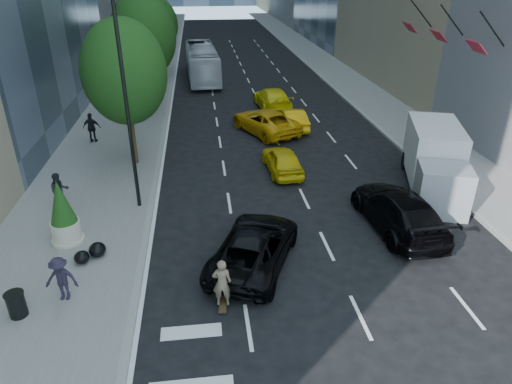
{
  "coord_description": "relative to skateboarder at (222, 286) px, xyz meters",
  "views": [
    {
      "loc": [
        -3.55,
        -14.38,
        9.8
      ],
      "look_at": [
        -1.54,
        1.79,
        1.6
      ],
      "focal_mm": 32.0,
      "sensor_mm": 36.0,
      "label": 1
    }
  ],
  "objects": [
    {
      "name": "tree_mid",
      "position": [
        -4.0,
        22.0,
        4.49
      ],
      "size": [
        4.5,
        4.5,
        7.99
      ],
      "color": "#332713",
      "rests_on": "sidewalk_left"
    },
    {
      "name": "sidewalk_left",
      "position": [
        -5.8,
        33.0,
        -0.76
      ],
      "size": [
        6.0,
        120.0,
        0.15
      ],
      "primitive_type": "cube",
      "color": "slate",
      "rests_on": "ground"
    },
    {
      "name": "taxi_c",
      "position": [
        3.7,
        16.4,
        -0.08
      ],
      "size": [
        4.45,
        5.93,
        1.5
      ],
      "primitive_type": "imported",
      "rotation": [
        0.0,
        0.0,
        3.56
      ],
      "color": "#D2960B",
      "rests_on": "ground"
    },
    {
      "name": "sidewalk_right",
      "position": [
        13.2,
        33.0,
        -0.76
      ],
      "size": [
        4.0,
        120.0,
        0.15
      ],
      "primitive_type": "cube",
      "color": "slate",
      "rests_on": "ground"
    },
    {
      "name": "taxi_a",
      "position": [
        3.7,
        10.15,
        -0.17
      ],
      "size": [
        1.84,
        3.99,
        1.33
      ],
      "primitive_type": "imported",
      "rotation": [
        0.0,
        0.0,
        3.21
      ],
      "color": "gold",
      "rests_on": "ground"
    },
    {
      "name": "facade_flags",
      "position": [
        13.84,
        13.0,
        5.35
      ],
      "size": [
        1.85,
        13.3,
        2.05
      ],
      "color": "black",
      "rests_on": "ground"
    },
    {
      "name": "ground",
      "position": [
        3.2,
        3.0,
        -0.83
      ],
      "size": [
        160.0,
        160.0,
        0.0
      ],
      "primitive_type": "plane",
      "color": "black",
      "rests_on": "ground"
    },
    {
      "name": "box_truck",
      "position": [
        10.48,
        7.27,
        0.67
      ],
      "size": [
        3.97,
        6.54,
        2.95
      ],
      "rotation": [
        0.0,
        0.0,
        -0.31
      ],
      "color": "silver",
      "rests_on": "ground"
    },
    {
      "name": "taxi_d",
      "position": [
        5.0,
        21.7,
        -0.06
      ],
      "size": [
        2.53,
        5.42,
        1.53
      ],
      "primitive_type": "imported",
      "rotation": [
        0.0,
        0.0,
        3.22
      ],
      "color": "yellow",
      "rests_on": "ground"
    },
    {
      "name": "lamp_far",
      "position": [
        -3.12,
        25.0,
        4.98
      ],
      "size": [
        2.13,
        0.22,
        10.0
      ],
      "color": "black",
      "rests_on": "sidewalk_left"
    },
    {
      "name": "tree_near",
      "position": [
        -4.0,
        12.0,
        4.14
      ],
      "size": [
        4.2,
        4.2,
        7.46
      ],
      "color": "#332713",
      "rests_on": "sidewalk_left"
    },
    {
      "name": "black_sedan_mercedes",
      "position": [
        7.4,
        4.0,
        -0.02
      ],
      "size": [
        2.66,
        5.74,
        1.62
      ],
      "primitive_type": "imported",
      "rotation": [
        0.0,
        0.0,
        3.21
      ],
      "color": "black",
      "rests_on": "ground"
    },
    {
      "name": "tree_far",
      "position": [
        -4.0,
        35.0,
        3.79
      ],
      "size": [
        3.9,
        3.9,
        6.92
      ],
      "color": "#332713",
      "rests_on": "sidewalk_left"
    },
    {
      "name": "planter_shrub",
      "position": [
        -5.73,
        4.37,
        0.55
      ],
      "size": [
        1.08,
        1.08,
        2.59
      ],
      "color": "beige",
      "rests_on": "sidewalk_left"
    },
    {
      "name": "traffic_signal",
      "position": [
        -3.2,
        43.0,
        3.4
      ],
      "size": [
        2.48,
        0.53,
        5.2
      ],
      "color": "black",
      "rests_on": "sidewalk_left"
    },
    {
      "name": "trash_can",
      "position": [
        -6.22,
        0.21,
        -0.28
      ],
      "size": [
        0.53,
        0.53,
        0.8
      ],
      "primitive_type": "cylinder",
      "color": "black",
      "rests_on": "sidewalk_left"
    },
    {
      "name": "skateboarder",
      "position": [
        0.0,
        0.0,
        0.0
      ],
      "size": [
        0.64,
        0.46,
        1.66
      ],
      "primitive_type": "imported",
      "rotation": [
        0.0,
        0.0,
        3.04
      ],
      "color": "brown",
      "rests_on": "ground"
    },
    {
      "name": "pedestrian_a",
      "position": [
        -6.63,
        7.21,
        0.14
      ],
      "size": [
        0.99,
        0.91,
        1.64
      ],
      "primitive_type": "imported",
      "rotation": [
        0.0,
        0.0,
        0.47
      ],
      "color": "black",
      "rests_on": "sidewalk_left"
    },
    {
      "name": "taxi_b",
      "position": [
        5.56,
        17.0,
        -0.18
      ],
      "size": [
        1.61,
        4.03,
        1.3
      ],
      "primitive_type": "imported",
      "rotation": [
        0.0,
        0.0,
        3.2
      ],
      "color": "#EAA40C",
      "rests_on": "ground"
    },
    {
      "name": "garbage_bags",
      "position": [
        -4.6,
        3.04,
        -0.43
      ],
      "size": [
        1.06,
        1.02,
        0.52
      ],
      "color": "black",
      "rests_on": "sidewalk_left"
    },
    {
      "name": "pedestrian_b",
      "position": [
        -6.86,
        15.58,
        0.21
      ],
      "size": [
        1.09,
        0.55,
        1.78
      ],
      "primitive_type": "imported",
      "rotation": [
        0.0,
        0.0,
        3.03
      ],
      "color": "black",
      "rests_on": "sidewalk_left"
    },
    {
      "name": "city_bus",
      "position": [
        0.0,
        32.15,
        0.71
      ],
      "size": [
        3.08,
        11.16,
        3.08
      ],
      "primitive_type": "imported",
      "rotation": [
        0.0,
        0.0,
        0.05
      ],
      "color": "silver",
      "rests_on": "ground"
    },
    {
      "name": "lamp_near",
      "position": [
        -3.12,
        7.0,
        4.98
      ],
      "size": [
        2.13,
        0.22,
        10.0
      ],
      "color": "black",
      "rests_on": "sidewalk_left"
    },
    {
      "name": "pedestrian_c",
      "position": [
        -5.01,
        0.84,
        0.1
      ],
      "size": [
        1.06,
        0.68,
        1.56
      ],
      "primitive_type": "imported",
      "rotation": [
        0.0,
        0.0,
        -0.1
      ],
      "color": "#231E2D",
      "rests_on": "sidewalk_left"
    },
    {
      "name": "black_sedan_lincoln",
      "position": [
        1.29,
        2.25,
        -0.11
      ],
      "size": [
        4.25,
        5.69,
        1.44
      ],
      "primitive_type": "imported",
      "rotation": [
        0.0,
        0.0,
        2.73
      ],
      "color": "black",
      "rests_on": "ground"
    }
  ]
}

